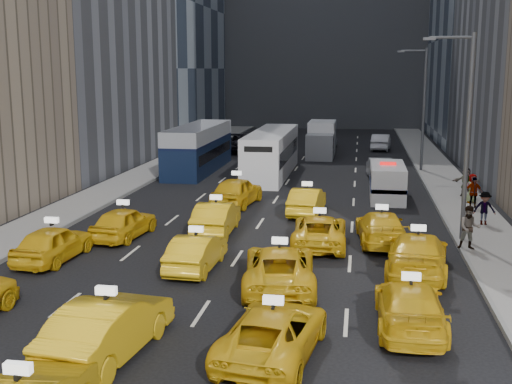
% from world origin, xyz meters
% --- Properties ---
extents(ground, '(160.00, 160.00, 0.00)m').
position_xyz_m(ground, '(0.00, 0.00, 0.00)').
color(ground, black).
rests_on(ground, ground).
extents(sidewalk_west, '(3.00, 90.00, 0.15)m').
position_xyz_m(sidewalk_west, '(-10.50, 25.00, 0.07)').
color(sidewalk_west, gray).
rests_on(sidewalk_west, ground).
extents(sidewalk_east, '(3.00, 90.00, 0.15)m').
position_xyz_m(sidewalk_east, '(10.50, 25.00, 0.07)').
color(sidewalk_east, gray).
rests_on(sidewalk_east, ground).
extents(curb_west, '(0.15, 90.00, 0.18)m').
position_xyz_m(curb_west, '(-9.05, 25.00, 0.09)').
color(curb_west, slate).
rests_on(curb_west, ground).
extents(curb_east, '(0.15, 90.00, 0.18)m').
position_xyz_m(curb_east, '(9.05, 25.00, 0.09)').
color(curb_east, slate).
rests_on(curb_east, ground).
extents(streetlight_near, '(2.15, 0.22, 9.00)m').
position_xyz_m(streetlight_near, '(9.18, 12.00, 4.92)').
color(streetlight_near, '#595B60').
rests_on(streetlight_near, ground).
extents(streetlight_far, '(2.15, 0.22, 9.00)m').
position_xyz_m(streetlight_far, '(9.18, 32.00, 4.92)').
color(streetlight_far, '#595B60').
rests_on(streetlight_far, ground).
extents(taxi_5, '(2.28, 5.05, 1.61)m').
position_xyz_m(taxi_5, '(-1.67, -1.35, 0.80)').
color(taxi_5, gold).
rests_on(taxi_5, ground).
extents(taxi_6, '(2.84, 5.08, 1.34)m').
position_xyz_m(taxi_6, '(2.63, -0.64, 0.67)').
color(taxi_6, gold).
rests_on(taxi_6, ground).
extents(taxi_7, '(1.98, 4.78, 1.38)m').
position_xyz_m(taxi_7, '(6.33, 1.82, 0.69)').
color(taxi_7, gold).
rests_on(taxi_7, ground).
extents(taxi_8, '(1.93, 4.33, 1.45)m').
position_xyz_m(taxi_8, '(-7.13, 6.49, 0.72)').
color(taxi_8, gold).
rests_on(taxi_8, ground).
extents(taxi_9, '(1.58, 4.17, 1.36)m').
position_xyz_m(taxi_9, '(-1.25, 6.34, 0.68)').
color(taxi_9, gold).
rests_on(taxi_9, ground).
extents(taxi_10, '(3.00, 5.47, 1.45)m').
position_xyz_m(taxi_10, '(2.12, 4.85, 0.73)').
color(taxi_10, gold).
rests_on(taxi_10, ground).
extents(taxi_11, '(2.71, 5.51, 1.54)m').
position_xyz_m(taxi_11, '(6.97, 7.12, 0.77)').
color(taxi_11, gold).
rests_on(taxi_11, ground).
extents(taxi_12, '(2.12, 4.34, 1.43)m').
position_xyz_m(taxi_12, '(-5.63, 10.30, 0.71)').
color(taxi_12, gold).
rests_on(taxi_12, ground).
extents(taxi_13, '(1.70, 4.57, 1.49)m').
position_xyz_m(taxi_13, '(-1.70, 11.76, 0.75)').
color(taxi_13, gold).
rests_on(taxi_13, ground).
extents(taxi_14, '(2.37, 4.91, 1.35)m').
position_xyz_m(taxi_14, '(3.15, 10.37, 0.67)').
color(taxi_14, gold).
rests_on(taxi_14, ground).
extents(taxi_15, '(2.36, 4.98, 1.40)m').
position_xyz_m(taxi_15, '(5.78, 11.25, 0.70)').
color(taxi_15, gold).
rests_on(taxi_15, ground).
extents(taxi_16, '(2.54, 4.95, 1.61)m').
position_xyz_m(taxi_16, '(-1.94, 18.01, 0.81)').
color(taxi_16, gold).
rests_on(taxi_16, ground).
extents(taxi_17, '(1.80, 4.38, 1.41)m').
position_xyz_m(taxi_17, '(2.11, 16.42, 0.71)').
color(taxi_17, gold).
rests_on(taxi_17, ground).
extents(nypd_van, '(2.07, 5.10, 2.17)m').
position_xyz_m(nypd_van, '(6.41, 21.26, 0.98)').
color(nypd_van, silver).
rests_on(nypd_van, ground).
extents(double_decker, '(2.65, 11.49, 3.34)m').
position_xyz_m(double_decker, '(-7.11, 29.85, 1.65)').
color(double_decker, black).
rests_on(double_decker, ground).
extents(city_bus, '(4.03, 12.49, 3.17)m').
position_xyz_m(city_bus, '(-1.46, 28.72, 1.57)').
color(city_bus, silver).
rests_on(city_bus, ground).
extents(box_truck, '(2.84, 6.75, 3.00)m').
position_xyz_m(box_truck, '(1.45, 39.30, 1.47)').
color(box_truck, white).
rests_on(box_truck, ground).
extents(misc_car_0, '(1.89, 4.60, 1.48)m').
position_xyz_m(misc_car_0, '(6.18, 28.39, 0.74)').
color(misc_car_0, '#9FA1A6').
rests_on(misc_car_0, ground).
extents(misc_car_1, '(3.06, 6.15, 1.67)m').
position_xyz_m(misc_car_1, '(-6.49, 41.50, 0.84)').
color(misc_car_1, black).
rests_on(misc_car_1, ground).
extents(misc_car_2, '(2.15, 5.18, 1.50)m').
position_xyz_m(misc_car_2, '(1.51, 45.46, 0.75)').
color(misc_car_2, slate).
rests_on(misc_car_2, ground).
extents(misc_car_3, '(2.23, 4.75, 1.57)m').
position_xyz_m(misc_car_3, '(-2.62, 42.10, 0.79)').
color(misc_car_3, black).
rests_on(misc_car_3, ground).
extents(misc_car_4, '(2.01, 4.70, 1.51)m').
position_xyz_m(misc_car_4, '(6.71, 44.80, 0.75)').
color(misc_car_4, '#B4B6BC').
rests_on(misc_car_4, ground).
extents(pedestrian_1, '(0.90, 0.51, 1.83)m').
position_xyz_m(pedestrian_1, '(9.32, 10.33, 1.07)').
color(pedestrian_1, gray).
rests_on(pedestrian_1, sidewalk_east).
extents(pedestrian_2, '(1.05, 0.45, 1.61)m').
position_xyz_m(pedestrian_2, '(10.74, 14.90, 0.95)').
color(pedestrian_2, gray).
rests_on(pedestrian_2, sidewalk_east).
extents(pedestrian_3, '(1.04, 0.59, 1.68)m').
position_xyz_m(pedestrian_3, '(10.84, 18.73, 0.99)').
color(pedestrian_3, gray).
rests_on(pedestrian_3, sidewalk_east).
extents(pedestrian_4, '(0.88, 0.63, 1.63)m').
position_xyz_m(pedestrian_4, '(11.02, 20.16, 0.96)').
color(pedestrian_4, gray).
rests_on(pedestrian_4, sidewalk_east).
extents(pedestrian_5, '(1.61, 0.69, 1.68)m').
position_xyz_m(pedestrian_5, '(10.98, 22.09, 0.99)').
color(pedestrian_5, gray).
rests_on(pedestrian_5, sidewalk_east).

